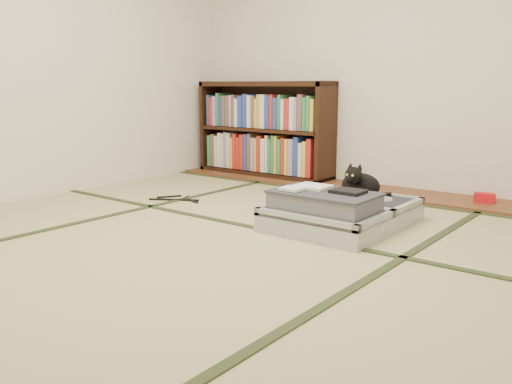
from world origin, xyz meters
The scene contains 9 objects.
floor centered at (0.00, 0.00, 0.00)m, with size 4.50×4.50×0.00m, color #C9B886.
wood_strip centered at (0.00, 2.00, 0.01)m, with size 4.00×0.50×0.02m, color brown.
red_item centered at (0.95, 2.03, 0.06)m, with size 0.15×0.09×0.07m, color red.
tatami_borders centered at (0.00, 0.49, 0.00)m, with size 4.00×4.50×0.01m.
bookcase centered at (-1.19, 2.07, 0.45)m, with size 1.46×0.33×0.94m.
suitcase centered at (0.41, 0.76, 0.10)m, with size 0.72×0.96×0.28m.
cat centered at (0.39, 1.06, 0.23)m, with size 0.32×0.32×0.26m.
cable_coil centered at (0.57, 1.09, 0.15)m, with size 0.10×0.10×0.02m.
hanger centered at (-1.03, 0.70, 0.01)m, with size 0.40×0.29×0.01m.
Camera 1 is at (2.07, -2.23, 0.90)m, focal length 38.00 mm.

